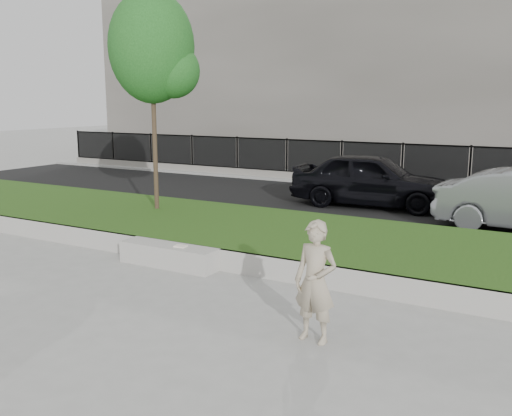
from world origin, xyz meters
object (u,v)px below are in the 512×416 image
Objects in this scene: book at (181,246)px; car_dark at (372,180)px; stone_bench at (169,255)px; man at (315,282)px; young_tree at (155,51)px.

car_dark is (1.11, 7.50, 0.39)m from book.
book is 0.05× the size of car_dark.
man reaches higher than stone_bench.
young_tree is at bearing 148.30° from man.
book is at bearing 167.95° from car_dark.
car_dark reaches higher than stone_bench.
stone_bench is 5.43m from young_tree.
young_tree is (-2.73, 2.78, 3.75)m from book.
car_dark reaches higher than man.
young_tree reaches higher than man.
man is at bearing -36.20° from young_tree.
stone_bench is at bearing -48.60° from young_tree.
car_dark is (-2.32, 9.22, 0.02)m from man.
stone_bench is 8.94× the size of book.
man is at bearing -31.55° from book.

